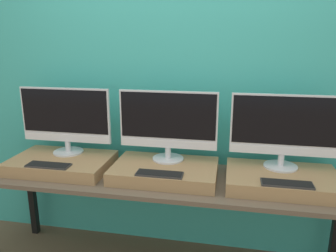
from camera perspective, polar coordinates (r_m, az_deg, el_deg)
name	(u,v)px	position (r m, az deg, el deg)	size (l,w,h in m)	color
wall_back	(175,85)	(2.45, 1.17, 7.07)	(8.00, 0.04, 2.60)	teal
workbench	(165,186)	(2.27, -0.58, -10.35)	(2.52, 0.62, 0.73)	brown
wooden_riser_left	(62,163)	(2.49, -18.03, -6.17)	(0.70, 0.46, 0.09)	#99754C
monitor_left	(66,118)	(2.50, -17.41, 1.30)	(0.68, 0.22, 0.49)	silver
keyboard_left	(48,165)	(2.34, -20.11, -6.43)	(0.29, 0.10, 0.01)	#2D2D2D
wooden_riser_center	(165,171)	(2.24, -0.54, -7.83)	(0.70, 0.46, 0.09)	#99754C
monitor_center	(168,123)	(2.24, -0.01, 0.50)	(0.68, 0.22, 0.49)	silver
keyboard_center	(160,174)	(2.07, -1.49, -8.32)	(0.29, 0.10, 0.01)	#2D2D2D
wooden_riser_right	(282,180)	(2.23, 19.24, -8.83)	(0.70, 0.46, 0.09)	#99754C
monitor_right	(284,129)	(2.23, 19.54, -0.45)	(0.68, 0.22, 0.49)	silver
keyboard_right	(287,184)	(2.05, 20.00, -9.41)	(0.29, 0.10, 0.01)	#2D2D2D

